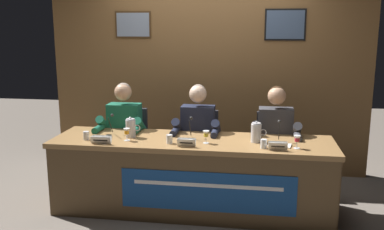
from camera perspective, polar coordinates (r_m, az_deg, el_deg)
The scene contains 24 objects.
ground_plane at distance 4.53m, azimuth 0.00°, elevation -12.39°, with size 12.00×12.00×0.00m, color #70665B.
wall_back_panelled at distance 5.45m, azimuth 2.08°, elevation 5.99°, with size 4.00×0.14×2.60m.
conference_table at distance 4.25m, azimuth -0.16°, elevation -6.80°, with size 2.80×0.75×0.74m.
chair_left at distance 5.06m, azimuth -8.44°, elevation -4.49°, with size 0.44×0.44×0.91m.
panelist_left at distance 4.81m, azimuth -9.23°, elevation -1.98°, with size 0.51×0.48×1.24m.
nameplate_left at distance 4.20m, azimuth -12.01°, elevation -3.25°, with size 0.20×0.06×0.08m.
juice_glass_left at distance 4.26m, azimuth -8.69°, elevation -2.27°, with size 0.06×0.06×0.12m.
water_cup_left at distance 4.39m, azimuth -13.89°, elevation -2.74°, with size 0.06×0.06×0.08m.
microphone_left at distance 4.48m, azimuth -10.87°, elevation -1.81°, with size 0.06×0.17×0.22m.
chair_center at distance 4.89m, azimuth 0.99°, elevation -4.96°, with size 0.44×0.44×0.91m.
panelist_center at distance 4.62m, azimuth 0.67°, elevation -2.38°, with size 0.51×0.48×1.24m.
nameplate_center at distance 4.02m, azimuth -0.75°, elevation -3.67°, with size 0.17×0.06×0.08m.
juice_glass_center at distance 4.12m, azimuth 1.88°, elevation -2.62°, with size 0.06×0.06×0.12m.
water_cup_center at distance 4.14m, azimuth -3.03°, elevation -3.28°, with size 0.06×0.06×0.08m.
microphone_center at distance 4.26m, azimuth -0.30°, elevation -2.29°, with size 0.06×0.17×0.22m.
chair_right at distance 4.85m, azimuth 10.84°, elevation -5.30°, with size 0.44×0.44×0.91m.
panelist_right at distance 4.59m, azimuth 11.06°, elevation -2.72°, with size 0.51×0.48×1.24m.
nameplate_right at distance 3.98m, azimuth 11.35°, elevation -4.07°, with size 0.17×0.06×0.08m.
juice_glass_right at distance 4.06m, azimuth 13.81°, elevation -3.19°, with size 0.06×0.06×0.12m.
water_cup_right at distance 4.02m, azimuth 9.52°, elevation -3.86°, with size 0.06×0.06×0.08m.
microphone_right at distance 4.19m, azimuth 11.53°, elevation -2.78°, with size 0.06×0.17×0.22m.
water_pitcher_left_side at distance 4.39m, azimuth -8.14°, elevation -1.72°, with size 0.15×0.10×0.21m.
water_pitcher_right_side at distance 4.21m, azimuth 8.55°, elevation -2.32°, with size 0.15×0.10×0.21m.
document_stack_right at distance 4.14m, azimuth 11.59°, elevation -3.96°, with size 0.23×0.18×0.01m.
Camera 1 is at (0.62, -4.08, 1.86)m, focal length 40.07 mm.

